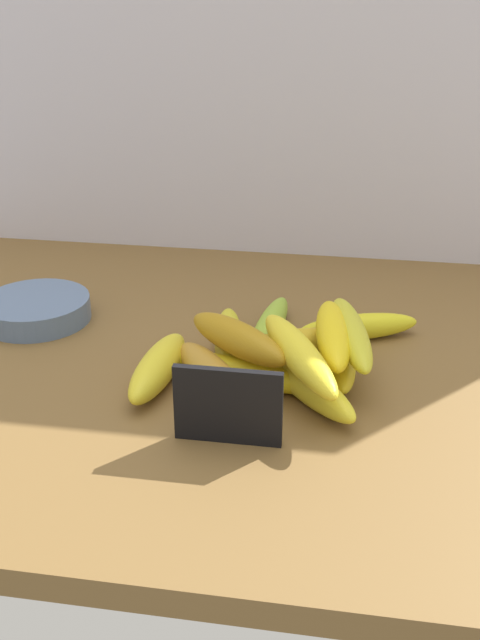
{
  "coord_description": "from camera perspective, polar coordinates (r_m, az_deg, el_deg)",
  "views": [
    {
      "loc": [
        13.63,
        -79.03,
        46.58
      ],
      "look_at": [
        0.79,
        0.64,
        8.0
      ],
      "focal_mm": 41.26,
      "sensor_mm": 36.0,
      "label": 1
    }
  ],
  "objects": [
    {
      "name": "banana_11",
      "position": [
        0.86,
        8.6,
        -1.01
      ],
      "size": [
        7.14,
        18.85,
        3.52
      ],
      "primitive_type": "ellipsoid",
      "rotation": [
        0.0,
        0.0,
        4.91
      ],
      "color": "gold",
      "rests_on": "banana_3"
    },
    {
      "name": "banana_12",
      "position": [
        0.84,
        -0.17,
        -1.46
      ],
      "size": [
        14.48,
        12.6,
        4.02
      ],
      "primitive_type": "ellipsoid",
      "rotation": [
        0.0,
        0.0,
        2.47
      ],
      "color": "#AB7B15",
      "rests_on": "banana_7"
    },
    {
      "name": "fruit_bowl",
      "position": [
        1.04,
        -15.52,
        0.81
      ],
      "size": [
        14.62,
        14.62,
        3.15
      ],
      "primitive_type": "cylinder",
      "color": "slate",
      "rests_on": "counter_top"
    },
    {
      "name": "banana_1",
      "position": [
        0.95,
        2.28,
        -0.58
      ],
      "size": [
        4.95,
        18.7,
        3.32
      ],
      "primitive_type": "ellipsoid",
      "rotation": [
        0.0,
        0.0,
        1.48
      ],
      "color": "#90B531",
      "rests_on": "counter_top"
    },
    {
      "name": "banana_9",
      "position": [
        0.85,
        7.22,
        -1.11
      ],
      "size": [
        5.77,
        17.22,
        3.88
      ],
      "primitive_type": "ellipsoid",
      "rotation": [
        0.0,
        0.0,
        4.83
      ],
      "color": "yellow",
      "rests_on": "banana_3"
    },
    {
      "name": "banana_2",
      "position": [
        0.91,
        -0.86,
        -1.77
      ],
      "size": [
        6.92,
        19.3,
        3.55
      ],
      "primitive_type": "ellipsoid",
      "rotation": [
        0.0,
        0.0,
        4.89
      ],
      "color": "gold",
      "rests_on": "counter_top"
    },
    {
      "name": "back_wall",
      "position": [
        1.19,
        2.72,
        19.96
      ],
      "size": [
        130.0,
        2.0,
        70.0
      ],
      "primitive_type": "cube",
      "color": "silver",
      "rests_on": "ground"
    },
    {
      "name": "chalkboard_sign",
      "position": [
        0.74,
        -0.94,
        -6.89
      ],
      "size": [
        11.0,
        1.8,
        8.4
      ],
      "color": "black",
      "rests_on": "counter_top"
    },
    {
      "name": "banana_8",
      "position": [
        0.83,
        -2.02,
        -4.55
      ],
      "size": [
        13.71,
        16.62,
        4.29
      ],
      "primitive_type": "ellipsoid",
      "rotation": [
        0.0,
        0.0,
        5.34
      ],
      "color": "#B48128",
      "rests_on": "counter_top"
    },
    {
      "name": "banana_5",
      "position": [
        0.86,
        -6.38,
        -3.64
      ],
      "size": [
        5.38,
        15.97,
        4.13
      ],
      "primitive_type": "ellipsoid",
      "rotation": [
        0.0,
        0.0,
        4.63
      ],
      "color": "yellow",
      "rests_on": "counter_top"
    },
    {
      "name": "banana_6",
      "position": [
        0.89,
        4.13,
        -2.19
      ],
      "size": [
        15.5,
        10.49,
        4.36
      ],
      "primitive_type": "ellipsoid",
      "rotation": [
        0.0,
        0.0,
        0.45
      ],
      "color": "gold",
      "rests_on": "counter_top"
    },
    {
      "name": "counter_top",
      "position": [
        0.92,
        -0.55,
        -3.79
      ],
      "size": [
        110.0,
        76.0,
        3.0
      ],
      "primitive_type": "cube",
      "color": "brown",
      "rests_on": "ground"
    },
    {
      "name": "banana_3",
      "position": [
        0.88,
        7.76,
        -2.93
      ],
      "size": [
        4.97,
        15.93,
        3.64
      ],
      "primitive_type": "ellipsoid",
      "rotation": [
        0.0,
        0.0,
        4.8
      ],
      "color": "yellow",
      "rests_on": "counter_top"
    },
    {
      "name": "banana_0",
      "position": [
        0.96,
        9.19,
        -0.53
      ],
      "size": [
        16.19,
        8.8,
        3.4
      ],
      "primitive_type": "ellipsoid",
      "rotation": [
        0.0,
        0.0,
        3.5
      ],
      "color": "yellow",
      "rests_on": "counter_top"
    },
    {
      "name": "banana_7",
      "position": [
        0.85,
        0.27,
        -4.07
      ],
      "size": [
        20.68,
        8.15,
        3.27
      ],
      "primitive_type": "ellipsoid",
      "rotation": [
        0.0,
        0.0,
        2.9
      ],
      "color": "yellow",
      "rests_on": "counter_top"
    },
    {
      "name": "banana_10",
      "position": [
        0.81,
        4.58,
        -2.62
      ],
      "size": [
        12.0,
        19.05,
        3.7
      ],
      "primitive_type": "ellipsoid",
      "rotation": [
        0.0,
        0.0,
        2.03
      ],
      "color": "yellow",
      "rests_on": "banana_4"
    },
    {
      "name": "banana_4",
      "position": [
        0.82,
        5.28,
        -5.03
      ],
      "size": [
        13.46,
        15.36,
        3.77
      ],
      "primitive_type": "ellipsoid",
      "rotation": [
        0.0,
        0.0,
        2.25
      ],
      "color": "yellow",
      "rests_on": "counter_top"
    }
  ]
}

